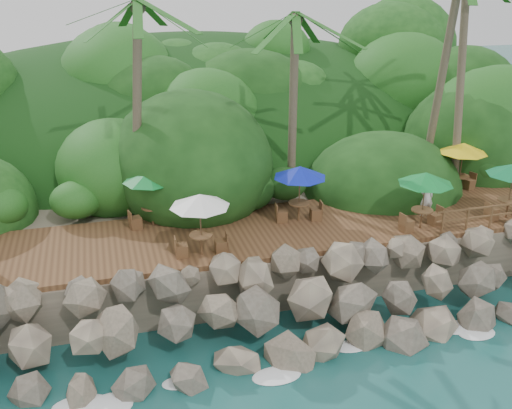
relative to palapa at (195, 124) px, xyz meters
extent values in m
plane|color=#19514F|center=(1.65, -10.05, -5.79)|extent=(140.00, 140.00, 0.00)
cube|color=gray|center=(1.65, 5.95, -4.74)|extent=(32.00, 25.20, 2.10)
ellipsoid|color=#143811|center=(1.65, 13.45, -5.79)|extent=(44.80, 28.00, 15.40)
cube|color=brown|center=(1.65, -4.05, -3.59)|extent=(26.00, 5.00, 0.20)
ellipsoid|color=white|center=(-4.35, -9.75, -5.76)|extent=(1.20, 0.80, 0.06)
ellipsoid|color=white|center=(-1.35, -9.75, -5.76)|extent=(1.20, 0.80, 0.06)
ellipsoid|color=white|center=(1.65, -9.75, -5.76)|extent=(1.20, 0.80, 0.06)
ellipsoid|color=white|center=(4.65, -9.75, -5.76)|extent=(1.20, 0.80, 0.06)
ellipsoid|color=white|center=(7.65, -9.75, -5.76)|extent=(1.20, 0.80, 0.06)
cylinder|color=brown|center=(-2.51, -1.01, 0.84)|extent=(1.14, 1.03, 8.66)
ellipsoid|color=#23601E|center=(-2.51, -1.01, 5.18)|extent=(6.00, 6.00, 2.40)
cylinder|color=brown|center=(4.13, -1.09, 0.55)|extent=(0.58, 0.91, 8.09)
ellipsoid|color=#23601E|center=(4.13, -1.09, 4.59)|extent=(6.00, 6.00, 2.40)
cylinder|color=brown|center=(12.05, -1.34, 2.12)|extent=(0.92, 2.49, 11.09)
cylinder|color=brown|center=(10.98, -1.49, 1.52)|extent=(0.41, 1.57, 10.00)
cylinder|color=brown|center=(-1.40, -1.40, -2.29)|extent=(0.16, 0.16, 2.40)
cylinder|color=brown|center=(1.40, -1.40, -2.29)|extent=(0.16, 0.16, 2.40)
cylinder|color=brown|center=(-1.40, 1.40, -2.29)|extent=(0.16, 0.16, 2.40)
cylinder|color=brown|center=(1.40, 1.40, -2.29)|extent=(0.16, 0.16, 2.40)
cone|color=brown|center=(0.00, 0.00, 0.01)|extent=(5.54, 5.54, 2.20)
cylinder|color=brown|center=(0.10, -2.70, -3.10)|extent=(0.08, 0.08, 0.77)
cylinder|color=brown|center=(0.10, -2.70, -2.71)|extent=(0.88, 0.88, 0.05)
cylinder|color=brown|center=(0.10, -2.70, -2.34)|extent=(0.05, 0.05, 2.30)
cone|color=#0C26A2|center=(0.10, -2.70, -1.35)|extent=(2.20, 2.20, 0.47)
cube|color=brown|center=(-0.61, -2.53, -3.25)|extent=(0.53, 0.53, 0.48)
cube|color=brown|center=(0.82, -2.88, -3.25)|extent=(0.53, 0.53, 0.48)
cylinder|color=brown|center=(12.20, -5.65, -3.10)|extent=(0.08, 0.08, 0.77)
cylinder|color=brown|center=(12.20, -5.65, -2.71)|extent=(0.88, 0.88, 0.05)
cylinder|color=brown|center=(12.20, -5.65, -2.34)|extent=(0.05, 0.05, 2.30)
cube|color=brown|center=(11.47, -5.64, -3.25)|extent=(0.44, 0.44, 0.48)
cylinder|color=brown|center=(11.97, -2.45, -3.10)|extent=(0.08, 0.08, 0.77)
cylinder|color=brown|center=(11.97, -2.45, -2.71)|extent=(0.88, 0.88, 0.05)
cylinder|color=brown|center=(11.97, -2.45, -2.34)|extent=(0.05, 0.05, 2.30)
cone|color=yellow|center=(11.97, -2.45, -1.35)|extent=(2.20, 2.20, 0.47)
cube|color=brown|center=(11.26, -2.65, -3.25)|extent=(0.54, 0.54, 0.48)
cube|color=brown|center=(12.67, -2.24, -3.25)|extent=(0.54, 0.54, 0.48)
cylinder|color=brown|center=(-0.86, -5.60, -3.10)|extent=(0.08, 0.08, 0.77)
cylinder|color=brown|center=(-0.86, -5.60, -2.71)|extent=(0.88, 0.88, 0.05)
cylinder|color=brown|center=(-0.86, -5.60, -2.34)|extent=(0.05, 0.05, 2.30)
cone|color=white|center=(-0.86, -5.60, -1.35)|extent=(2.20, 2.20, 0.47)
cube|color=brown|center=(-1.59, -5.57, -3.25)|extent=(0.46, 0.46, 0.48)
cube|color=brown|center=(-0.13, -5.63, -3.25)|extent=(0.46, 0.46, 0.48)
cylinder|color=brown|center=(8.14, -5.65, -3.10)|extent=(0.08, 0.08, 0.77)
cylinder|color=brown|center=(8.14, -5.65, -2.71)|extent=(0.88, 0.88, 0.05)
cylinder|color=brown|center=(8.14, -5.65, -2.34)|extent=(0.05, 0.05, 2.30)
cone|color=#0D7A2E|center=(8.14, -5.65, -1.35)|extent=(2.20, 2.20, 0.47)
cube|color=brown|center=(7.42, -5.78, -3.25)|extent=(0.51, 0.51, 0.48)
cube|color=brown|center=(8.86, -5.51, -3.25)|extent=(0.51, 0.51, 0.48)
cylinder|color=brown|center=(-2.30, -2.45, -3.10)|extent=(0.08, 0.08, 0.77)
cylinder|color=brown|center=(-2.30, -2.45, -2.71)|extent=(0.88, 0.88, 0.05)
cylinder|color=brown|center=(-2.30, -2.45, -2.34)|extent=(0.05, 0.05, 2.30)
cone|color=#0D752C|center=(-2.30, -2.45, -1.35)|extent=(2.20, 2.20, 0.47)
cube|color=brown|center=(-3.01, -2.61, -3.25)|extent=(0.53, 0.53, 0.48)
cube|color=brown|center=(-1.58, -2.28, -3.25)|extent=(0.53, 0.53, 0.48)
cylinder|color=brown|center=(3.62, -3.61, -3.10)|extent=(0.08, 0.08, 0.77)
cylinder|color=brown|center=(3.62, -3.61, -2.71)|extent=(0.88, 0.88, 0.05)
cylinder|color=brown|center=(3.62, -3.61, -2.34)|extent=(0.05, 0.05, 2.30)
cone|color=#0D1DAF|center=(3.62, -3.61, -1.35)|extent=(2.20, 2.20, 0.47)
cube|color=brown|center=(2.89, -3.53, -3.25)|extent=(0.49, 0.49, 0.48)
cube|color=brown|center=(4.35, -3.69, -3.25)|extent=(0.49, 0.49, 0.48)
cylinder|color=brown|center=(8.65, -6.40, -2.99)|extent=(0.10, 0.10, 1.00)
cylinder|color=brown|center=(9.75, -6.40, -2.99)|extent=(0.10, 0.10, 1.00)
cylinder|color=brown|center=(10.85, -6.40, -2.99)|extent=(0.10, 0.10, 1.00)
imported|color=white|center=(8.97, -4.59, -2.65)|extent=(0.61, 0.41, 1.67)
camera|label=1|loc=(-4.06, -24.76, 6.42)|focal=41.09mm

